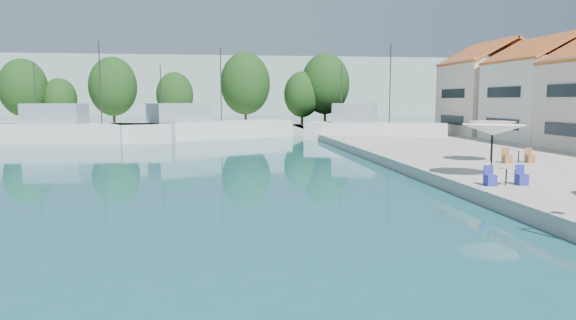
{
  "coord_description": "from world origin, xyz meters",
  "views": [
    {
      "loc": [
        -4.23,
        0.51,
        4.15
      ],
      "look_at": [
        -0.82,
        26.0,
        1.13
      ],
      "focal_mm": 32.0,
      "sensor_mm": 36.0,
      "label": 1
    }
  ],
  "objects": [
    {
      "name": "trawler_03",
      "position": [
        -6.19,
        56.52,
        1.07
      ],
      "size": [
        19.73,
        13.34,
        10.2
      ],
      "rotation": [
        0.0,
        0.0,
        0.47
      ],
      "color": "silver",
      "rests_on": "ground"
    },
    {
      "name": "tree_06",
      "position": [
        -0.65,
        70.75,
        6.36
      ],
      "size": [
        6.74,
        6.74,
        9.97
      ],
      "color": "#3F2B19",
      "rests_on": "quay_far"
    },
    {
      "name": "trawler_04",
      "position": [
        11.49,
        52.28,
        1.07
      ],
      "size": [
        14.68,
        9.17,
        10.2
      ],
      "rotation": [
        0.0,
        0.0,
        -0.41
      ],
      "color": "silver",
      "rests_on": "ground"
    },
    {
      "name": "cafe_table_03",
      "position": [
        12.53,
        27.33,
        0.89
      ],
      "size": [
        1.82,
        0.7,
        0.76
      ],
      "color": "black",
      "rests_on": "quay_right"
    },
    {
      "name": "tree_08",
      "position": [
        10.44,
        71.09,
        6.37
      ],
      "size": [
        6.75,
        6.75,
        9.99
      ],
      "color": "#3F2B19",
      "rests_on": "quay_far"
    },
    {
      "name": "tree_04",
      "position": [
        -18.06,
        71.2,
        5.91
      ],
      "size": [
        6.22,
        6.22,
        9.2
      ],
      "color": "#3F2B19",
      "rests_on": "quay_far"
    },
    {
      "name": "umbrella_cream",
      "position": [
        11.38,
        28.27,
        2.67
      ],
      "size": [
        2.71,
        2.71,
        2.32
      ],
      "color": "black",
      "rests_on": "quay_right"
    },
    {
      "name": "umbrella_white",
      "position": [
        8.3,
        22.7,
        2.77
      ],
      "size": [
        2.93,
        2.93,
        2.42
      ],
      "color": "black",
      "rests_on": "quay_right"
    },
    {
      "name": "tree_03",
      "position": [
        -24.94,
        71.54,
        4.29
      ],
      "size": [
        4.33,
        4.33,
        6.41
      ],
      "color": "#3F2B19",
      "rests_on": "quay_far"
    },
    {
      "name": "building_06",
      "position": [
        24.0,
        51.0,
        5.5
      ],
      "size": [
        9.0,
        8.8,
        10.2
      ],
      "color": "beige",
      "rests_on": "quay_right"
    },
    {
      "name": "tree_05",
      "position": [
        -10.07,
        70.96,
        4.79
      ],
      "size": [
        4.9,
        4.9,
        7.26
      ],
      "color": "#3F2B19",
      "rests_on": "quay_far"
    },
    {
      "name": "trawler_02",
      "position": [
        -17.92,
        53.15,
        1.07
      ],
      "size": [
        18.22,
        6.2,
        10.2
      ],
      "rotation": [
        0.0,
        0.0,
        -0.09
      ],
      "color": "silver",
      "rests_on": "ground"
    },
    {
      "name": "tree_07",
      "position": [
        7.15,
        70.75,
        4.9
      ],
      "size": [
        5.03,
        5.03,
        7.45
      ],
      "color": "#3F2B19",
      "rests_on": "quay_far"
    },
    {
      "name": "quay_far",
      "position": [
        -8.0,
        67.0,
        0.3
      ],
      "size": [
        90.0,
        16.0,
        0.6
      ],
      "primitive_type": "cube",
      "color": "#9B978C",
      "rests_on": "ground"
    },
    {
      "name": "tree_02",
      "position": [
        -29.05,
        70.62,
        5.69
      ],
      "size": [
        5.95,
        5.95,
        8.81
      ],
      "color": "#3F2B19",
      "rests_on": "quay_far"
    },
    {
      "name": "hill_east",
      "position": [
        40.0,
        180.0,
        6.0
      ],
      "size": [
        140.0,
        40.0,
        12.0
      ],
      "primitive_type": "cube",
      "color": "#9BA99E",
      "rests_on": "ground"
    },
    {
      "name": "building_05",
      "position": [
        24.0,
        42.0,
        5.26
      ],
      "size": [
        8.4,
        8.8,
        9.7
      ],
      "color": "silver",
      "rests_on": "quay_right"
    },
    {
      "name": "hill_west",
      "position": [
        -30.0,
        160.0,
        8.0
      ],
      "size": [
        180.0,
        40.0,
        16.0
      ],
      "primitive_type": "cube",
      "color": "#9BA99E",
      "rests_on": "ground"
    },
    {
      "name": "cafe_table_02",
      "position": [
        7.59,
        20.23,
        0.89
      ],
      "size": [
        1.82,
        0.7,
        0.76
      ],
      "color": "black",
      "rests_on": "quay_right"
    }
  ]
}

